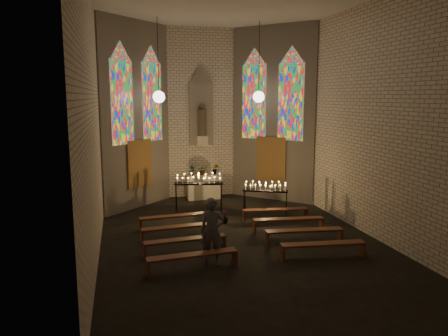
{
  "coord_description": "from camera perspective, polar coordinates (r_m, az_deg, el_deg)",
  "views": [
    {
      "loc": [
        -3.35,
        -12.04,
        4.22
      ],
      "look_at": [
        -0.23,
        0.95,
        2.02
      ],
      "focal_mm": 35.0,
      "sensor_mm": 36.0,
      "label": 1
    }
  ],
  "objects": [
    {
      "name": "floor",
      "position": [
        13.19,
        1.94,
        -9.31
      ],
      "size": [
        12.0,
        12.0,
        0.0
      ],
      "primitive_type": "plane",
      "color": "black",
      "rests_on": "ground"
    },
    {
      "name": "room",
      "position": [
        15.78,
        -1.27,
        7.51
      ],
      "size": [
        8.22,
        12.43,
        7.0
      ],
      "color": "beige",
      "rests_on": "ground"
    },
    {
      "name": "altar",
      "position": [
        18.19,
        -2.63,
        -2.46
      ],
      "size": [
        1.4,
        0.6,
        1.0
      ],
      "primitive_type": "cube",
      "color": "beige",
      "rests_on": "ground"
    },
    {
      "name": "flower_vase_left",
      "position": [
        17.89,
        -4.2,
        -0.34
      ],
      "size": [
        0.26,
        0.21,
        0.43
      ],
      "primitive_type": "imported",
      "rotation": [
        0.0,
        0.0,
        0.26
      ],
      "color": "#4C723F",
      "rests_on": "altar"
    },
    {
      "name": "flower_vase_center",
      "position": [
        18.03,
        -2.8,
        -0.28
      ],
      "size": [
        0.41,
        0.36,
        0.42
      ],
      "primitive_type": "imported",
      "rotation": [
        0.0,
        0.0,
        -0.1
      ],
      "color": "#4C723F",
      "rests_on": "altar"
    },
    {
      "name": "flower_vase_right",
      "position": [
        18.2,
        -1.16,
        -0.14
      ],
      "size": [
        0.28,
        0.25,
        0.44
      ],
      "primitive_type": "imported",
      "rotation": [
        0.0,
        0.0,
        -0.25
      ],
      "color": "#4C723F",
      "rests_on": "altar"
    },
    {
      "name": "aisle_flower_pot",
      "position": [
        14.77,
        0.12,
        -6.39
      ],
      "size": [
        0.31,
        0.31,
        0.43
      ],
      "primitive_type": "imported",
      "rotation": [
        0.0,
        0.0,
        -0.42
      ],
      "color": "#4C723F",
      "rests_on": "ground"
    },
    {
      "name": "votive_stand_left",
      "position": [
        16.19,
        -3.33,
        -1.68
      ],
      "size": [
        1.84,
        0.72,
        1.32
      ],
      "rotation": [
        0.0,
        0.0,
        -0.17
      ],
      "color": "black",
      "rests_on": "ground"
    },
    {
      "name": "votive_stand_right",
      "position": [
        15.54,
        5.44,
        -2.64
      ],
      "size": [
        1.61,
        0.97,
        1.17
      ],
      "rotation": [
        0.0,
        0.0,
        -0.4
      ],
      "color": "black",
      "rests_on": "ground"
    },
    {
      "name": "pew_left_0",
      "position": [
        14.26,
        -6.53,
        -6.46
      ],
      "size": [
        2.26,
        0.53,
        0.43
      ],
      "rotation": [
        0.0,
        0.0,
        0.1
      ],
      "color": "#5A2C19",
      "rests_on": "ground"
    },
    {
      "name": "pew_right_0",
      "position": [
        15.05,
        6.7,
        -5.61
      ],
      "size": [
        2.26,
        0.53,
        0.43
      ],
      "rotation": [
        0.0,
        0.0,
        -0.1
      ],
      "color": "#5A2C19",
      "rests_on": "ground"
    },
    {
      "name": "pew_left_1",
      "position": [
        13.12,
        -5.87,
        -7.85
      ],
      "size": [
        2.26,
        0.53,
        0.43
      ],
      "rotation": [
        0.0,
        0.0,
        0.1
      ],
      "color": "#5A2C19",
      "rests_on": "ground"
    },
    {
      "name": "pew_right_1",
      "position": [
        13.97,
        8.41,
        -6.83
      ],
      "size": [
        2.26,
        0.53,
        0.43
      ],
      "rotation": [
        0.0,
        0.0,
        -0.1
      ],
      "color": "#5A2C19",
      "rests_on": "ground"
    },
    {
      "name": "pew_left_2",
      "position": [
        11.99,
        -5.09,
        -9.52
      ],
      "size": [
        2.26,
        0.53,
        0.43
      ],
      "rotation": [
        0.0,
        0.0,
        0.1
      ],
      "color": "#5A2C19",
      "rests_on": "ground"
    },
    {
      "name": "pew_right_2",
      "position": [
        12.92,
        10.41,
        -8.24
      ],
      "size": [
        2.26,
        0.53,
        0.43
      ],
      "rotation": [
        0.0,
        0.0,
        -0.1
      ],
      "color": "#5A2C19",
      "rests_on": "ground"
    },
    {
      "name": "pew_left_3",
      "position": [
        10.87,
        -4.13,
        -11.52
      ],
      "size": [
        2.26,
        0.53,
        0.43
      ],
      "rotation": [
        0.0,
        0.0,
        0.1
      ],
      "color": "#5A2C19",
      "rests_on": "ground"
    },
    {
      "name": "pew_right_3",
      "position": [
        11.89,
        12.78,
        -9.88
      ],
      "size": [
        2.26,
        0.53,
        0.43
      ],
      "rotation": [
        0.0,
        0.0,
        -0.1
      ],
      "color": "#5A2C19",
      "rests_on": "ground"
    },
    {
      "name": "visitor",
      "position": [
        11.14,
        -1.56,
        -8.26
      ],
      "size": [
        0.71,
        0.56,
        1.7
      ],
      "primitive_type": "imported",
      "rotation": [
        0.0,
        0.0,
        -0.27
      ],
      "color": "#54545F",
      "rests_on": "ground"
    }
  ]
}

